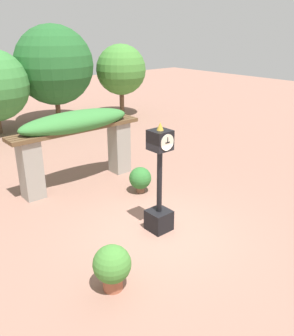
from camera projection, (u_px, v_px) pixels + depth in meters
ground_plane at (160, 231)px, 9.71m from camera, size 60.00×60.00×0.00m
pedestal_clock at (159, 187)px, 9.33m from camera, size 0.59×0.59×3.02m
pergola at (77, 132)px, 12.00m from camera, size 4.70×1.22×2.60m
potted_plant_near_left at (140, 179)px, 11.82m from camera, size 0.74×0.74×0.88m
potted_plant_near_right at (112, 266)px, 7.37m from camera, size 0.81×0.81×1.03m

